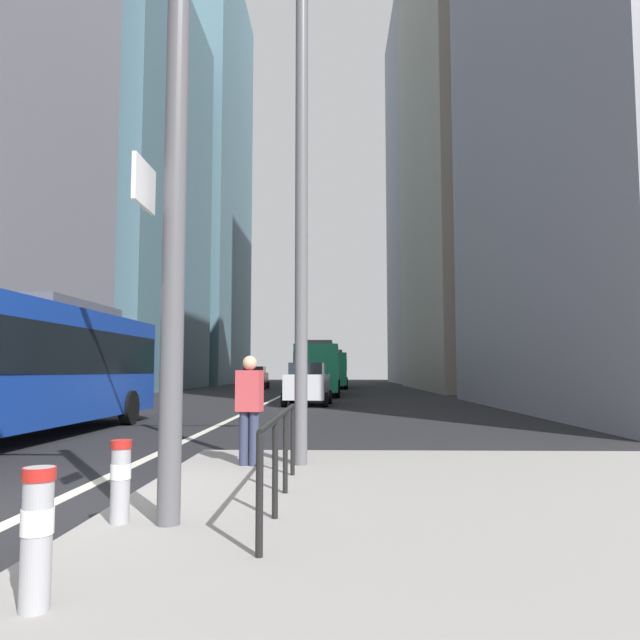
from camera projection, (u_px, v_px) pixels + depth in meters
ground_plane at (259, 406)px, 26.93m from camera, size 160.00×160.00×0.00m
median_island at (552, 526)px, 5.88m from camera, size 9.00×10.00×0.15m
lane_centre_line at (280, 397)px, 36.89m from camera, size 0.20×80.00×0.01m
office_tower_left_mid at (109, 185)px, 51.80m from camera, size 13.02×22.71×34.92m
office_tower_left_far at (186, 179)px, 78.55m from camera, size 13.89×24.34×52.95m
office_tower_right_mid at (488, 97)px, 53.53m from camera, size 13.02×24.94×51.50m
office_tower_right_far at (438, 194)px, 79.94m from camera, size 11.84×20.86×49.77m
city_bus_blue_oncoming at (22, 360)px, 14.17m from camera, size 2.86×11.90×3.40m
city_bus_red_receding at (319, 367)px, 39.04m from camera, size 2.77×10.77×3.40m
city_bus_red_distant at (333, 368)px, 55.62m from camera, size 2.81×11.08×3.40m
car_oncoming_mid at (253, 377)px, 60.25m from camera, size 2.20×4.39×1.94m
car_receding_near at (308, 384)px, 27.81m from camera, size 2.21×4.41×1.94m
car_receding_far at (324, 376)px, 66.15m from camera, size 2.19×4.20×1.94m
car_oncoming_far at (256, 378)px, 51.90m from camera, size 2.10×4.53×1.94m
street_lamp_post at (302, 139)px, 9.66m from camera, size 5.50×0.32×8.00m
bollard_left at (37, 530)px, 3.65m from camera, size 0.20×0.20×0.85m
bollard_right at (121, 476)px, 5.73m from camera, size 0.20×0.20×0.78m
pedestrian_railing at (281, 438)px, 6.55m from camera, size 0.06×3.73×0.98m
pedestrian_waiting at (249, 404)px, 9.24m from camera, size 0.42×0.31×1.67m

